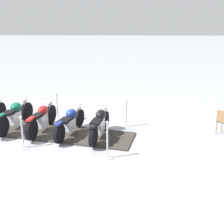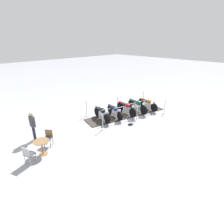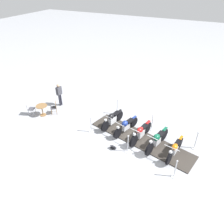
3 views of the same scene
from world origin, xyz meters
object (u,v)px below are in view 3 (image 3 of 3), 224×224
object	(u,v)px
stanchion_left_rear	(195,143)
stanchion_right_front	(91,127)
motorcycle_forest	(157,140)
info_placard	(113,147)
motorcycle_black	(112,119)
stanchion_right_mid	(128,147)
motorcycle_copper	(175,149)
stanchion_right_rear	(175,171)
cafe_table	(42,108)
cafe_chair_across_table	(30,108)
stanchion_left_front	(117,109)
stanchion_left_mid	(152,124)
cafe_chair_near_table	(54,107)
bystander_person	(59,93)
motorcycle_navy	(126,126)
motorcycle_maroon	(141,133)

from	to	relation	value
stanchion_left_rear	stanchion_right_front	xyz separation A→B (m)	(5.88, 1.24, -0.02)
motorcycle_forest	info_placard	xyz separation A→B (m)	(2.12, 1.12, -0.47)
motorcycle_black	stanchion_right_mid	xyz separation A→B (m)	(-1.75, 1.70, -0.20)
motorcycle_copper	info_placard	size ratio (longest dim) A/B	5.83
stanchion_right_rear	cafe_table	size ratio (longest dim) A/B	1.44
info_placard	cafe_chair_across_table	distance (m)	6.56
motorcycle_copper	stanchion_left_front	distance (m)	5.00
cafe_table	stanchion_left_front	bearing A→B (deg)	-152.19
stanchion_left_mid	cafe_chair_near_table	size ratio (longest dim) A/B	1.20
stanchion_right_rear	info_placard	size ratio (longest dim) A/B	2.99
stanchion_right_mid	cafe_chair_near_table	size ratio (longest dim) A/B	1.25
info_placard	cafe_table	xyz separation A→B (m)	(5.74, -0.89, 0.50)
cafe_table	bystander_person	xyz separation A→B (m)	(-0.27, -1.62, 0.45)
info_placard	stanchion_right_front	bearing A→B (deg)	-9.21
stanchion_left_mid	cafe_chair_near_table	world-z (taller)	stanchion_left_mid
motorcycle_forest	bystander_person	distance (m)	7.73
motorcycle_forest	motorcycle_copper	bearing A→B (deg)	90.69
motorcycle_navy	cafe_chair_across_table	xyz separation A→B (m)	(6.58, 0.99, 0.01)
motorcycle_copper	stanchion_left_mid	bearing A→B (deg)	-125.05
stanchion_left_mid	cafe_table	distance (m)	7.35
stanchion_left_rear	stanchion_left_mid	size ratio (longest dim) A/B	1.06
motorcycle_maroon	stanchion_right_rear	xyz separation A→B (m)	(-2.36, 1.85, -0.13)
cafe_chair_near_table	bystander_person	xyz separation A→B (m)	(0.34, -1.07, 0.50)
stanchion_left_mid	stanchion_left_front	bearing A→B (deg)	-13.29
motorcycle_maroon	stanchion_left_front	xyz separation A→B (m)	(2.35, -1.90, -0.12)
motorcycle_black	cafe_table	xyz separation A→B (m)	(4.80, 0.95, 0.04)
motorcycle_copper	stanchion_left_rear	world-z (taller)	stanchion_left_rear
motorcycle_navy	stanchion_left_rear	bearing A→B (deg)	112.91
motorcycle_black	cafe_table	distance (m)	4.89
stanchion_right_rear	cafe_chair_near_table	world-z (taller)	stanchion_right_rear
stanchion_right_rear	stanchion_left_mid	distance (m)	3.74
stanchion_left_front	bystander_person	distance (m)	4.33
motorcycle_black	stanchion_right_rear	bearing A→B (deg)	74.09
stanchion_right_rear	cafe_chair_across_table	distance (m)	10.03
motorcycle_maroon	stanchion_right_front	xyz separation A→B (m)	(2.94, 0.59, -0.19)
stanchion_left_front	cafe_chair_across_table	size ratio (longest dim) A/B	1.27
info_placard	stanchion_right_mid	bearing A→B (deg)	-157.04
stanchion_left_mid	bystander_person	xyz separation A→B (m)	(6.86, 0.13, 0.66)
motorcycle_black	motorcycle_maroon	xyz separation A→B (m)	(-2.04, 0.48, -0.01)
stanchion_left_rear	stanchion_left_mid	bearing A→B (deg)	-13.29
stanchion_right_front	stanchion_left_front	distance (m)	2.56
cafe_chair_across_table	bystander_person	xyz separation A→B (m)	(-1.04, -1.90, 0.49)
motorcycle_maroon	motorcycle_copper	world-z (taller)	motorcycle_maroon
motorcycle_navy	cafe_chair_near_table	world-z (taller)	motorcycle_navy
info_placard	cafe_table	size ratio (longest dim) A/B	0.48
motorcycle_navy	info_placard	bearing A→B (deg)	14.48
motorcycle_navy	motorcycle_forest	world-z (taller)	motorcycle_forest
motorcycle_black	motorcycle_forest	distance (m)	3.15
cafe_chair_near_table	stanchion_left_rear	bearing A→B (deg)	141.79
stanchion_right_rear	motorcycle_copper	bearing A→B (deg)	-76.99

